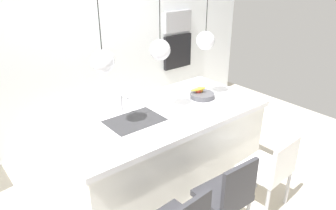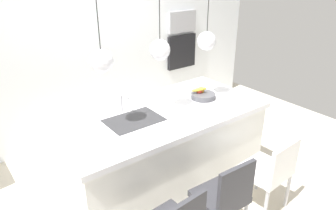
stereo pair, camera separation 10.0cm
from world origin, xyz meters
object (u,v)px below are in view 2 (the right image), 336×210
chair_far (270,170)px  microwave (182,21)px  fruit_bowl (202,95)px  chair_middle (225,196)px  oven (181,51)px

chair_far → microwave: bearing=69.5°
chair_far → fruit_bowl: bearing=90.6°
fruit_bowl → microwave: microwave is taller
chair_middle → oven: bearing=57.9°
fruit_bowl → chair_middle: 1.30m
chair_middle → chair_far: 0.66m
microwave → oven: size_ratio=0.96×
fruit_bowl → oven: bearing=58.2°
oven → chair_middle: (-1.63, -2.59, -0.51)m
oven → chair_far: (-0.97, -2.59, -0.52)m
fruit_bowl → microwave: bearing=58.2°
chair_middle → chair_far: (0.66, 0.00, -0.01)m
oven → chair_far: size_ratio=0.66×
microwave → oven: bearing=0.0°
oven → chair_middle: 3.10m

